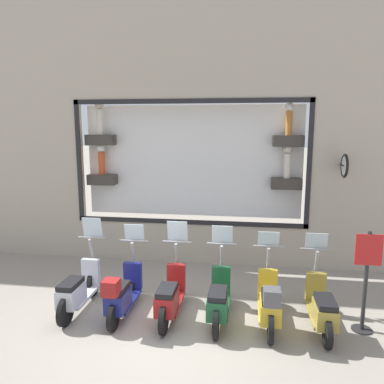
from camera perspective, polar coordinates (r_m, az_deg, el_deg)
The scene contains 9 objects.
ground_plane at distance 7.20m, azimuth -4.82°, elevation -20.15°, with size 120.00×120.00×0.00m, color gray.
building_facade at distance 9.79m, azimuth -0.26°, elevation 14.35°, with size 1.20×36.00×8.53m.
scooter_olive_0 at distance 7.35m, azimuth 19.15°, elevation -16.30°, with size 1.80×0.61×1.57m.
scooter_yellow_1 at distance 7.16m, azimuth 11.71°, elevation -16.22°, with size 1.80×0.61×1.56m.
scooter_green_2 at distance 7.23m, azimuth 4.07°, elevation -16.04°, with size 1.81×0.60×1.65m.
scooter_red_3 at distance 7.34m, azimuth -3.38°, elevation -15.58°, with size 1.81×0.61×1.71m.
scooter_navy_4 at distance 7.50m, azimuth -10.64°, elevation -14.96°, with size 1.80×0.60×1.60m.
scooter_silver_5 at distance 7.90m, azimuth -16.99°, elevation -14.07°, with size 1.81×0.61×1.71m.
shop_sign_post at distance 7.37m, azimuth 25.01°, elevation -11.74°, with size 0.36×0.45×1.84m.
Camera 1 is at (-6.05, -1.46, 3.61)m, focal length 35.00 mm.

